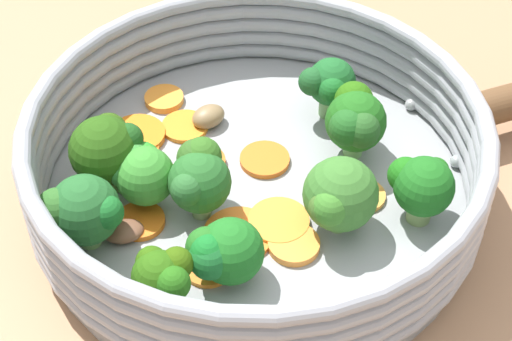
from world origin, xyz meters
TOP-DOWN VIEW (x-y plane):
  - ground_plane at (0.00, 0.00)m, footprint 4.00×4.00m
  - skillet at (0.00, 0.00)m, footprint 0.29×0.29m
  - skillet_rim_wall at (0.00, 0.00)m, footprint 0.30×0.30m
  - skillet_rivet_left at (-0.08, 0.11)m, footprint 0.01×0.01m
  - skillet_rivet_right at (-0.12, 0.06)m, footprint 0.01×0.01m
  - carrot_slice_0 at (0.01, -0.09)m, footprint 0.03×0.03m
  - carrot_slice_1 at (0.07, -0.05)m, footprint 0.03×0.03m
  - carrot_slice_2 at (0.07, 0.01)m, footprint 0.04×0.04m
  - carrot_slice_3 at (-0.04, -0.10)m, footprint 0.03×0.03m
  - carrot_slice_4 at (0.02, 0.03)m, footprint 0.04×0.04m
  - carrot_slice_5 at (-0.02, -0.07)m, footprint 0.05×0.05m
  - carrot_slice_6 at (-0.00, -0.10)m, footprint 0.06×0.06m
  - carrot_slice_7 at (-0.02, -0.01)m, footprint 0.05×0.05m
  - carrot_slice_8 at (0.03, 0.05)m, footprint 0.05×0.05m
  - carrot_slice_9 at (0.04, 0.01)m, footprint 0.05×0.05m
  - carrot_slice_10 at (-0.03, 0.07)m, footprint 0.04×0.04m
  - carrot_slice_11 at (0.00, -0.04)m, footprint 0.04×0.04m
  - broccoli_floret_0 at (0.08, 0.02)m, footprint 0.05×0.04m
  - broccoli_floret_1 at (-0.06, 0.04)m, footprint 0.05×0.04m
  - broccoli_floret_2 at (0.01, 0.06)m, footprint 0.05×0.05m
  - broccoli_floret_3 at (0.11, 0.00)m, footprint 0.04×0.04m
  - broccoli_floret_4 at (0.05, -0.08)m, footprint 0.05×0.05m
  - broccoli_floret_5 at (0.05, -0.06)m, footprint 0.04×0.04m
  - broccoli_floret_6 at (0.09, -0.07)m, footprint 0.05×0.05m
  - broccoli_floret_7 at (-0.09, 0.01)m, footprint 0.04×0.03m
  - broccoli_floret_8 at (0.04, -0.02)m, footprint 0.05×0.04m
  - broccoli_floret_9 at (-0.03, 0.10)m, footprint 0.04×0.04m
  - mushroom_piece_0 at (-0.02, 0.06)m, footprint 0.02×0.02m
  - mushroom_piece_1 at (0.08, -0.05)m, footprint 0.03×0.03m
  - mushroom_piece_2 at (-0.04, -0.06)m, footprint 0.03×0.03m

SIDE VIEW (x-z plane):
  - ground_plane at x=0.00m, z-range 0.00..0.00m
  - skillet at x=0.00m, z-range 0.00..0.02m
  - carrot_slice_9 at x=0.04m, z-range 0.02..0.02m
  - carrot_slice_2 at x=0.07m, z-range 0.02..0.02m
  - carrot_slice_10 at x=-0.03m, z-range 0.02..0.02m
  - carrot_slice_5 at x=-0.02m, z-range 0.02..0.02m
  - carrot_slice_0 at x=0.01m, z-range 0.02..0.02m
  - carrot_slice_7 at x=-0.02m, z-range 0.02..0.02m
  - carrot_slice_1 at x=0.07m, z-range 0.02..0.02m
  - carrot_slice_6 at x=0.00m, z-range 0.02..0.02m
  - carrot_slice_3 at x=-0.04m, z-range 0.02..0.02m
  - carrot_slice_8 at x=0.03m, z-range 0.02..0.02m
  - carrot_slice_11 at x=0.00m, z-range 0.02..0.02m
  - carrot_slice_4 at x=0.02m, z-range 0.02..0.02m
  - skillet_rivet_left at x=-0.08m, z-range 0.02..0.03m
  - skillet_rivet_right at x=-0.12m, z-range 0.02..0.03m
  - mushroom_piece_1 at x=0.08m, z-range 0.02..0.03m
  - mushroom_piece_0 at x=-0.02m, z-range 0.02..0.03m
  - mushroom_piece_2 at x=-0.04m, z-range 0.02..0.03m
  - broccoli_floret_0 at x=0.08m, z-range 0.02..0.06m
  - broccoli_floret_5 at x=0.05m, z-range 0.02..0.07m
  - broccoli_floret_3 at x=0.11m, z-range 0.02..0.07m
  - broccoli_floret_7 at x=-0.09m, z-range 0.02..0.07m
  - broccoli_floret_9 at x=-0.03m, z-range 0.02..0.07m
  - skillet_rim_wall at x=0.00m, z-range 0.02..0.08m
  - broccoli_floret_6 at x=0.09m, z-range 0.02..0.07m
  - broccoli_floret_2 at x=0.01m, z-range 0.02..0.07m
  - broccoli_floret_1 at x=-0.06m, z-range 0.02..0.07m
  - broccoli_floret_8 at x=0.04m, z-range 0.02..0.07m
  - broccoli_floret_4 at x=0.05m, z-range 0.02..0.08m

